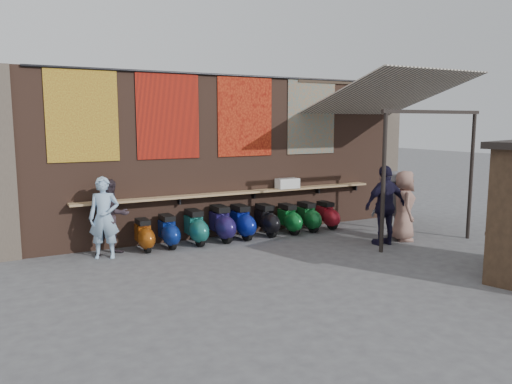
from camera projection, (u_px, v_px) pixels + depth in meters
ground at (286, 258)px, 10.58m from camera, size 70.00×70.00×0.00m
brick_wall at (231, 156)px, 12.66m from camera, size 10.00×0.40×4.00m
pier_left at (2, 164)px, 10.23m from camera, size 0.50×0.50×4.00m
pier_right at (386, 150)px, 15.08m from camera, size 0.50×0.50×4.00m
eating_counter at (237, 193)px, 12.46m from camera, size 8.00×0.32×0.05m
shelf_box at (287, 183)px, 13.09m from camera, size 0.60×0.30×0.26m
tapestry_redgold at (83, 115)px, 10.65m from camera, size 1.50×0.02×2.00m
tapestry_sun at (168, 116)px, 11.53m from camera, size 1.50×0.02×2.00m
tapestry_orange at (245, 116)px, 12.47m from camera, size 1.50×0.02×2.00m
tapestry_multi at (312, 116)px, 13.40m from camera, size 1.50×0.02×2.00m
hang_rail at (234, 75)px, 12.18m from camera, size 9.50×0.06×0.06m
scooter_stool_0 at (144, 235)px, 11.11m from camera, size 0.33×0.74×0.70m
scooter_stool_1 at (168, 231)px, 11.39m from camera, size 0.35×0.78×0.74m
scooter_stool_2 at (195, 227)px, 11.68m from camera, size 0.38×0.85×0.81m
scooter_stool_3 at (221, 224)px, 11.99m from camera, size 0.40×0.90×0.85m
scooter_stool_4 at (242, 222)px, 12.25m from camera, size 0.39×0.87×0.82m
scooter_stool_5 at (266, 220)px, 12.57m from camera, size 0.37×0.83×0.79m
scooter_stool_6 at (289, 219)px, 12.84m from camera, size 0.36×0.79×0.75m
scooter_stool_7 at (308, 217)px, 13.13m from camera, size 0.36×0.79×0.75m
scooter_stool_8 at (327, 215)px, 13.47m from camera, size 0.34×0.75×0.71m
diner_left at (104, 218)px, 10.45m from camera, size 0.74×0.62×1.73m
diner_right at (112, 217)px, 10.73m from camera, size 0.94×0.81×1.64m
shopper_navy at (385, 205)px, 11.58m from camera, size 1.12×0.51×1.87m
shopper_grey at (393, 204)px, 12.40m from camera, size 1.20×0.90×1.65m
shopper_tan at (404, 206)px, 12.02m from camera, size 0.89×0.99×1.70m
stall_sign at (509, 182)px, 9.38m from camera, size 1.16×0.38×0.50m
stall_shelf at (506, 227)px, 9.50m from camera, size 1.79×0.62×0.06m
awning_canvas at (387, 94)px, 12.50m from camera, size 3.20×3.28×0.97m
awning_ledger at (348, 82)px, 13.83m from camera, size 3.30×0.08×0.12m
awning_header at (433, 112)px, 11.26m from camera, size 3.00×0.08×0.08m
awning_post_left at (383, 183)px, 10.82m from camera, size 0.09×0.09×3.10m
awning_post_right at (471, 176)px, 12.12m from camera, size 0.09×0.09×3.10m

